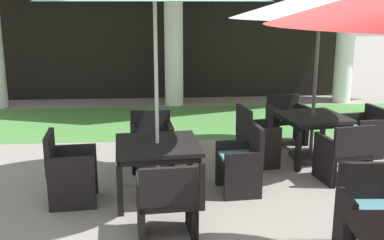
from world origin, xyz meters
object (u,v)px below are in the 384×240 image
Objects in this scene: patio_chair_mid_left_east at (241,161)px; patio_umbrella_far_back at (320,5)px; patio_chair_far_back_north at (286,120)px; patio_chair_mid_left_south at (167,201)px; patio_chair_far_back_south at (344,153)px; patio_table_far_back at (313,121)px; terracotta_urn at (139,138)px; patio_chair_mid_left_west at (70,171)px; patio_chair_far_back_east at (364,132)px; patio_chair_mid_right_north at (373,214)px; patio_chair_mid_left_north at (152,141)px; patio_table_mid_left at (158,150)px; patio_chair_far_back_west at (256,138)px.

patio_umbrella_far_back is at bearing -52.89° from patio_chair_mid_left_east.
patio_chair_far_back_north is at bearing 99.64° from patio_umbrella_far_back.
patio_chair_far_back_south is at bearing 25.39° from patio_chair_mid_left_south.
patio_chair_mid_left_east is at bearing -138.07° from patio_umbrella_far_back.
patio_chair_far_back_south is (0.16, -0.92, -0.23)m from patio_table_far_back.
patio_table_far_back is at bearing 90.00° from patio_chair_far_back_north.
terracotta_urn is (-2.59, -0.03, -0.27)m from patio_chair_far_back_north.
patio_chair_mid_left_west reaches higher than patio_chair_far_back_east.
patio_chair_mid_left_east is 1.03× the size of patio_chair_mid_right_north.
patio_chair_mid_left_south is at bearing 90.00° from patio_chair_mid_left_north.
patio_chair_mid_right_north is at bearing -96.34° from patio_table_far_back.
patio_umbrella_far_back is (2.42, 1.29, 1.76)m from patio_table_mid_left.
patio_chair_mid_left_south is at bearing -134.47° from patio_umbrella_far_back.
patio_chair_mid_left_south reaches higher than patio_chair_mid_left_north.
patio_chair_mid_right_north is 4.45m from terracotta_urn.
patio_table_far_back is (3.51, 1.38, 0.22)m from patio_chair_mid_left_west.
patio_chair_mid_left_west is at bearing -158.54° from patio_umbrella_far_back.
patio_chair_mid_left_west is 1.13× the size of patio_chair_far_back_east.
patio_chair_mid_left_east is at bearing 135.12° from patio_chair_mid_left_north.
patio_umbrella_far_back is 3.65m from terracotta_urn.
patio_umbrella_far_back is (0.31, 2.83, 1.97)m from patio_chair_mid_right_north.
patio_chair_mid_left_west is at bearing -158.54° from patio_table_far_back.
patio_chair_mid_left_east is (1.18, -0.99, 0.00)m from patio_chair_mid_left_north.
patio_table_far_back is (1.33, 1.19, 0.21)m from patio_chair_mid_left_east.
terracotta_urn is (-0.33, 2.17, -0.48)m from patio_table_mid_left.
patio_chair_far_back_west is at bearing -170.36° from patio_umbrella_far_back.
patio_chair_far_back_west is 1.09× the size of patio_chair_far_back_north.
patio_chair_far_back_south is (0.31, -1.84, -0.02)m from patio_chair_far_back_north.
patio_chair_mid_left_north is 1.54m from patio_chair_mid_left_east.
patio_chair_mid_left_north is 1.58m from patio_chair_far_back_west.
patio_chair_far_back_south is (1.49, 0.27, -0.01)m from patio_chair_mid_left_east.
terracotta_urn is (0.76, 2.27, -0.26)m from patio_chair_mid_left_west.
terracotta_urn is at bearing -82.46° from patio_chair_mid_left_north.
patio_umbrella_far_back reaches higher than patio_chair_far_back_west.
patio_chair_far_back_north reaches higher than terracotta_urn.
patio_chair_far_back_north is (1.17, 2.11, 0.01)m from patio_chair_mid_left_east.
patio_umbrella_far_back reaches higher than patio_chair_mid_left_north.
patio_chair_mid_right_north is 2.74m from patio_chair_far_back_west.
patio_umbrella_far_back is (3.51, 1.38, 1.98)m from patio_chair_mid_left_west.
patio_chair_far_back_north is (2.35, 1.12, 0.01)m from patio_chair_mid_left_north.
patio_chair_far_back_east is (2.25, 1.35, -0.03)m from patio_chair_mid_left_east.
patio_chair_far_back_east is at bearing -109.06° from patio_chair_mid_right_north.
patio_chair_far_back_west is at bearing 110.52° from patio_chair_mid_left_west.
patio_chair_mid_left_north is at bearing -175.37° from patio_table_far_back.
patio_table_mid_left is 1.39× the size of patio_chair_far_back_east.
patio_chair_mid_right_north is 3.23m from patio_chair_far_back_east.
patio_chair_mid_left_west reaches higher than patio_chair_mid_right_north.
patio_chair_far_back_south is at bearing -80.36° from patio_table_far_back.
patio_chair_mid_left_north is at bearing 155.23° from patio_chair_far_back_south.
patio_umbrella_far_back is at bearing 90.00° from patio_chair_far_back_north.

